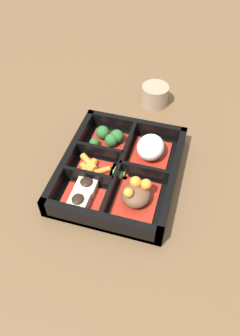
{
  "coord_description": "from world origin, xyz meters",
  "views": [
    {
      "loc": [
        0.43,
        0.12,
        0.53
      ],
      "look_at": [
        0.0,
        0.0,
        0.03
      ],
      "focal_mm": 35.0,
      "sensor_mm": 36.0,
      "label": 1
    }
  ],
  "objects": [
    {
      "name": "bowl_stew",
      "position": [
        0.06,
        0.05,
        0.03
      ],
      "size": [
        0.1,
        0.08,
        0.05
      ],
      "color": "maroon",
      "rests_on": "bento_base"
    },
    {
      "name": "bento_rim",
      "position": [
        0.0,
        -0.0,
        0.02
      ],
      "size": [
        0.28,
        0.23,
        0.05
      ],
      "color": "black",
      "rests_on": "ground_plane"
    },
    {
      "name": "tea_cup",
      "position": [
        -0.26,
        0.02,
        0.03
      ],
      "size": [
        0.07,
        0.07,
        0.05
      ],
      "color": "gray",
      "rests_on": "ground_plane"
    },
    {
      "name": "bowl_greens",
      "position": [
        -0.08,
        -0.05,
        0.03
      ],
      "size": [
        0.07,
        0.08,
        0.04
      ],
      "color": "maroon",
      "rests_on": "bento_base"
    },
    {
      "name": "bowl_rice",
      "position": [
        -0.06,
        0.05,
        0.03
      ],
      "size": [
        0.1,
        0.08,
        0.05
      ],
      "color": "maroon",
      "rests_on": "bento_base"
    },
    {
      "name": "bento_base",
      "position": [
        0.0,
        0.0,
        0.01
      ],
      "size": [
        0.28,
        0.23,
        0.01
      ],
      "color": "black",
      "rests_on": "ground_plane"
    },
    {
      "name": "bowl_tofu",
      "position": [
        0.09,
        -0.05,
        0.02
      ],
      "size": [
        0.09,
        0.08,
        0.03
      ],
      "color": "maroon",
      "rests_on": "bento_base"
    },
    {
      "name": "bowl_pickles",
      "position": [
        0.0,
        -0.0,
        0.02
      ],
      "size": [
        0.04,
        0.04,
        0.01
      ],
      "color": "maroon",
      "rests_on": "bento_base"
    },
    {
      "name": "bowl_carrots",
      "position": [
        0.01,
        -0.06,
        0.02
      ],
      "size": [
        0.05,
        0.08,
        0.02
      ],
      "color": "maroon",
      "rests_on": "bento_base"
    },
    {
      "name": "ground_plane",
      "position": [
        0.0,
        0.0,
        0.0
      ],
      "size": [
        3.0,
        3.0,
        0.0
      ],
      "primitive_type": "plane",
      "color": "brown"
    }
  ]
}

